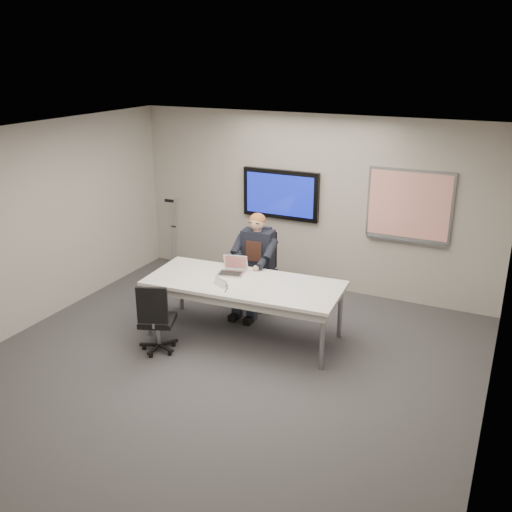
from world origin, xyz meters
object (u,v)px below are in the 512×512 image
at_px(office_chair_near, 157,331).
at_px(laptop, 233,269).
at_px(conference_table, 244,288).
at_px(office_chair_far, 260,283).
at_px(seated_person, 252,274).

height_order(office_chair_near, laptop, laptop).
bearing_deg(conference_table, laptop, 137.66).
bearing_deg(conference_table, office_chair_far, 99.81).
bearing_deg(office_chair_near, laptop, -136.80).
height_order(seated_person, laptop, seated_person).
bearing_deg(office_chair_far, conference_table, -89.28).
relative_size(office_chair_far, office_chair_near, 1.16).
relative_size(office_chair_near, seated_person, 0.65).
bearing_deg(seated_person, laptop, -98.52).
height_order(office_chair_far, seated_person, seated_person).
height_order(conference_table, office_chair_far, office_chair_far).
bearing_deg(office_chair_far, office_chair_near, -119.53).
bearing_deg(office_chair_far, laptop, -105.23).
relative_size(office_chair_near, laptop, 2.53).
bearing_deg(laptop, office_chair_far, 74.88).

